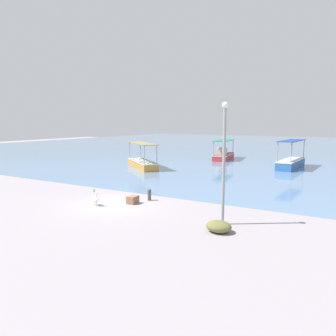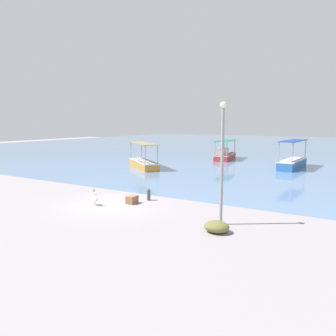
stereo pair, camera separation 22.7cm
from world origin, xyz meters
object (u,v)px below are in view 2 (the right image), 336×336
fishing_boat_near_left (225,155)px  pelican (95,199)px  net_pile (217,227)px  fishing_boat_center (143,162)px  cargo_crate (132,200)px  glass_bottle (94,190)px  mooring_bollard (149,194)px  fishing_boat_near_right (292,162)px  lamp_post (222,157)px

fishing_boat_near_left → pelican: bearing=-85.5°
net_pile → fishing_boat_center: bearing=133.9°
fishing_boat_center → cargo_crate: 14.56m
fishing_boat_near_left → glass_bottle: (-0.58, -22.23, -0.46)m
pelican → net_pile: pelican is taller
fishing_boat_near_left → cargo_crate: size_ratio=9.04×
pelican → mooring_bollard: (1.89, 2.50, 0.00)m
net_pile → pelican: bearing=174.6°
fishing_boat_near_left → net_pile: bearing=-69.7°
fishing_boat_near_right → pelican: fishing_boat_near_right is taller
cargo_crate → glass_bottle: 4.19m
fishing_boat_center → glass_bottle: size_ratio=21.13×
pelican → glass_bottle: pelican is taller
fishing_boat_near_left → fishing_boat_center: bearing=-111.5°
pelican → lamp_post: bearing=3.0°
mooring_bollard → glass_bottle: (-4.42, 0.07, -0.27)m
mooring_bollard → net_pile: (5.60, -3.20, -0.14)m
cargo_crate → lamp_post: bearing=-10.1°
fishing_boat_center → mooring_bollard: 13.87m
cargo_crate → fishing_boat_center: bearing=122.5°
fishing_boat_near_right → fishing_boat_center: bearing=-150.6°
fishing_boat_near_right → lamp_post: size_ratio=1.14×
fishing_boat_near_left → cargo_crate: 23.65m
fishing_boat_center → cargo_crate: size_ratio=8.82×
fishing_boat_near_left → net_pile: fishing_boat_near_left is taller
fishing_boat_near_left → cargo_crate: (3.44, -23.40, -0.35)m
cargo_crate → glass_bottle: size_ratio=2.40×
mooring_bollard → fishing_boat_center: bearing=126.4°
fishing_boat_center → cargo_crate: (7.83, -12.27, -0.31)m
pelican → fishing_boat_center: bearing=114.9°
lamp_post → cargo_crate: size_ratio=8.42×
pelican → mooring_bollard: size_ratio=1.13×
fishing_boat_near_left → lamp_post: (9.19, -24.42, 2.51)m
lamp_post → mooring_bollard: lamp_post is taller
fishing_boat_center → pelican: 15.07m
fishing_boat_near_left → fishing_boat_near_right: size_ratio=0.94×
pelican → lamp_post: 7.74m
fishing_boat_center → mooring_bollard: bearing=-53.6°
cargo_crate → pelican: bearing=-136.8°
pelican → glass_bottle: bearing=134.5°
pelican → lamp_post: size_ratio=0.15×
fishing_boat_near_left → pelican: 24.88m
pelican → net_pile: bearing=-5.4°
fishing_boat_center → pelican: size_ratio=7.13×
glass_bottle → net_pile: bearing=-18.1°
mooring_bollard → cargo_crate: (-0.40, -1.10, -0.16)m
lamp_post → net_pile: 3.05m
fishing_boat_near_left → lamp_post: 26.21m
fishing_boat_near_left → glass_bottle: fishing_boat_near_left is taller
pelican → fishing_boat_near_left: bearing=94.5°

